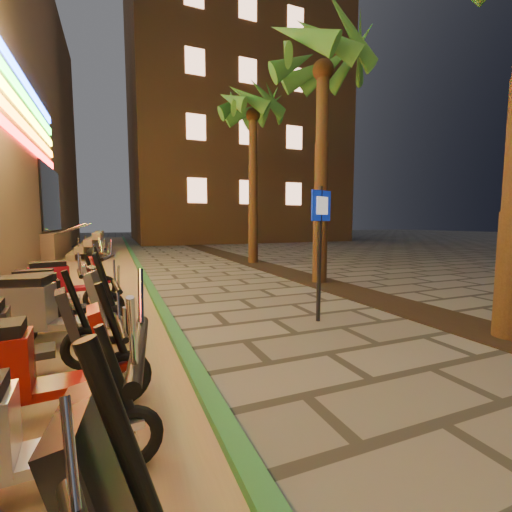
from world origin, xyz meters
name	(u,v)px	position (x,y,z in m)	size (l,w,h in m)	color
parking_strip	(83,280)	(-2.60, 10.00, 0.01)	(3.40, 60.00, 0.01)	#8C7251
green_curb	(143,275)	(-0.90, 10.00, 0.05)	(0.18, 60.00, 0.10)	#246233
planting_strip	(368,296)	(3.60, 5.00, 0.01)	(1.20, 40.00, 0.02)	black
apartment_block	(228,111)	(9.00, 32.00, 12.50)	(18.00, 16.06, 25.00)	brown
palm_c	(323,69)	(3.60, 7.00, 5.73)	(2.97, 3.02, 6.91)	#472D19
palm_d	(253,115)	(3.60, 12.00, 5.94)	(2.97, 3.02, 7.16)	#472D19
pedestrian_sign	(320,235)	(1.51, 3.78, 1.48)	(0.48, 0.21, 2.28)	black
scooter_7	(19,368)	(-2.43, 2.10, 0.51)	(1.66, 0.59, 1.17)	black
scooter_9	(43,308)	(-2.58, 4.09, 0.55)	(1.80, 0.80, 1.27)	black
scooter_10	(52,299)	(-2.59, 4.80, 0.52)	(1.70, 0.86, 1.21)	black
scooter_11	(50,289)	(-2.78, 5.90, 0.48)	(1.58, 0.55, 1.11)	black
scooter_12	(63,280)	(-2.69, 6.82, 0.51)	(1.66, 0.81, 1.17)	black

